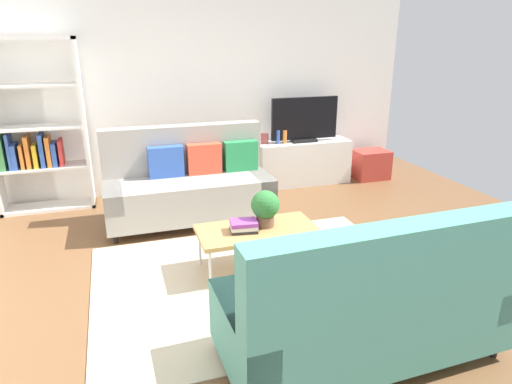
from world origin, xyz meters
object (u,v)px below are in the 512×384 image
table_book_0 (244,230)px  bookshelf (36,134)px  couch_beige (189,184)px  vase_0 (265,138)px  tv (305,120)px  couch_green (366,304)px  storage_trunk (370,164)px  coffee_table (257,231)px  potted_plant (265,207)px  bottle_0 (278,137)px  tv_console (302,162)px  bottle_1 (285,137)px

table_book_0 → bookshelf: bearing=129.5°
couch_beige → vase_0: size_ratio=13.23×
tv → table_book_0: tv is taller
couch_green → storage_trunk: size_ratio=3.70×
couch_beige → bookshelf: bearing=-28.6°
couch_green → tv: (1.17, 3.72, 0.51)m
storage_trunk → coffee_table: bearing=-139.1°
coffee_table → vase_0: 2.55m
potted_plant → bottle_0: bearing=66.8°
table_book_0 → bottle_0: bottle_0 is taller
tv_console → bookshelf: (-3.53, 0.02, 0.64)m
couch_beige → storage_trunk: couch_beige is taller
couch_beige → potted_plant: bearing=108.8°
potted_plant → couch_green: bearing=-82.2°
couch_green → bookshelf: bearing=120.6°
vase_0 → couch_green: bearing=-98.8°
couch_green → storage_trunk: couch_green is taller
couch_green → bookshelf: size_ratio=0.92×
vase_0 → bottle_1: 0.29m
couch_beige → storage_trunk: (2.95, 0.80, -0.23)m
couch_green → bottle_1: (0.86, 3.70, 0.29)m
storage_trunk → couch_beige: bearing=-164.9°
bookshelf → table_book_0: size_ratio=8.75×
couch_green → potted_plant: bearing=96.2°
vase_0 → storage_trunk: bearing=-5.1°
bookshelf → bottle_0: size_ratio=10.71×
couch_beige → bottle_1: size_ratio=10.06×
table_book_0 → couch_green: bearing=-73.3°
couch_beige → coffee_table: 1.48m
potted_plant → vase_0: (0.79, 2.33, 0.10)m
couch_beige → bottle_0: (1.44, 0.86, 0.29)m
couch_green → bottle_1: size_ratio=10.16×
bookshelf → couch_beige: bearing=-28.5°
bookshelf → table_book_0: bearing=-50.5°
tv_console → potted_plant: bearing=-121.0°
table_book_0 → vase_0: vase_0 is taller
potted_plant → table_book_0: (-0.22, -0.05, -0.18)m
couch_green → vase_0: size_ratio=13.37×
tv_console → bookshelf: bookshelf is taller
bottle_0 → bottle_1: bearing=0.0°
storage_trunk → tv: bearing=175.8°
tv → coffee_table: bearing=-122.4°
bookshelf → vase_0: size_ratio=14.60×
tv → bottle_1: 0.38m
tv_console → storage_trunk: bearing=-5.2°
couch_beige → bottle_1: 1.78m
couch_green → coffee_table: couch_green is taller
couch_beige → bottle_0: 1.70m
couch_beige → coffee_table: (0.39, -1.42, -0.06)m
storage_trunk → table_book_0: 3.50m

